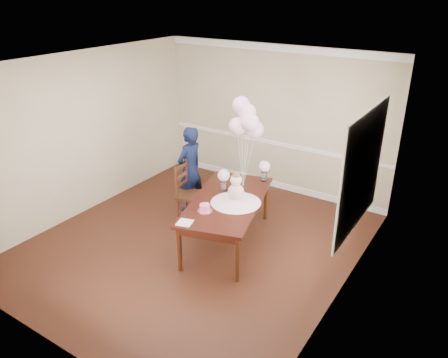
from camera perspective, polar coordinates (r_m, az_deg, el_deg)
floor at (r=6.79m, az=-3.79°, el=-8.35°), size 4.50×5.00×0.00m
ceiling at (r=5.81m, az=-4.54°, el=14.74°), size 4.50×5.00×0.02m
wall_back at (r=8.19m, az=6.50°, el=7.75°), size 4.50×0.02×2.70m
wall_front at (r=4.65m, az=-23.08°, el=-7.57°), size 4.50×0.02×2.70m
wall_left at (r=7.67m, az=-17.78°, el=5.59°), size 0.02×5.00×2.70m
wall_right at (r=5.24m, az=15.99°, el=-2.80°), size 0.02×5.00×2.70m
chair_rail_trim at (r=8.32m, az=6.32°, el=4.76°), size 4.50×0.02×0.07m
crown_molding at (r=7.92m, az=6.91°, el=16.65°), size 4.50×0.02×0.12m
baseboard_trim at (r=8.63m, az=6.07°, el=-0.51°), size 4.50×0.02×0.12m
window_frame at (r=5.61m, az=17.61°, el=1.05°), size 0.02×1.66×1.56m
window_blinds at (r=5.61m, az=17.44°, el=1.09°), size 0.01×1.50×1.40m
dining_table_top at (r=6.46m, az=0.42°, el=-2.90°), size 1.46×2.13×0.05m
table_apron at (r=6.50m, az=0.42°, el=-3.47°), size 1.34×2.01×0.10m
table_leg_fl at (r=6.04m, az=-5.84°, el=-9.13°), size 0.08×0.08×0.68m
table_leg_fr at (r=5.81m, az=1.72°, el=-10.49°), size 0.08×0.08×0.68m
table_leg_bl at (r=7.50m, az=-0.60°, el=-1.99°), size 0.08×0.08×0.68m
table_leg_br at (r=7.31m, az=5.51°, el=-2.81°), size 0.08×0.08×0.68m
baby_skirt at (r=6.35m, az=1.55°, el=-2.68°), size 0.91×0.91×0.10m
baby_torso at (r=6.29m, az=1.56°, el=-1.66°), size 0.23×0.23×0.23m
baby_head at (r=6.22m, az=1.58°, el=-0.12°), size 0.17×0.17×0.17m
baby_hair at (r=6.19m, az=1.59°, el=0.37°), size 0.12×0.12×0.12m
cake_platter at (r=6.14m, az=-2.51°, el=-4.19°), size 0.26×0.26×0.01m
birthday_cake at (r=6.11m, az=-2.52°, el=-3.76°), size 0.18×0.18×0.10m
cake_flower_a at (r=6.08m, az=-2.53°, el=-3.23°), size 0.03×0.03×0.03m
cake_flower_b at (r=6.09m, az=-2.21°, el=-3.19°), size 0.03×0.03×0.03m
rose_vase_near at (r=6.71m, az=-0.05°, el=-0.87°), size 0.12×0.12×0.16m
roses_near at (r=6.63m, az=-0.05°, el=0.50°), size 0.18×0.18×0.18m
rose_vase_far at (r=7.06m, az=5.23°, el=0.36°), size 0.12×0.12×0.16m
roses_far at (r=6.99m, az=5.29°, el=1.67°), size 0.18×0.18×0.18m
napkin at (r=5.87m, az=-5.13°, el=-5.69°), size 0.24×0.24×0.01m
balloon_weight at (r=6.89m, az=2.48°, el=-0.82°), size 0.05×0.05×0.02m
balloon_a at (r=6.56m, az=1.81°, el=6.92°), size 0.27×0.27×0.27m
balloon_b at (r=6.44m, az=3.38°, el=7.46°), size 0.27×0.27×0.27m
balloon_c at (r=6.57m, az=3.05°, el=8.68°), size 0.27×0.27×0.27m
balloon_d at (r=6.59m, az=2.28°, el=9.61°), size 0.27×0.27×0.27m
balloon_e at (r=6.59m, az=4.03°, el=6.51°), size 0.27×0.27×0.27m
balloon_ribbon_a at (r=6.74m, az=2.14°, el=2.38°), size 0.09×0.03×0.81m
balloon_ribbon_b at (r=6.67m, az=2.90°, el=2.60°), size 0.11×0.02×0.91m
balloon_ribbon_c at (r=6.73m, az=2.74°, el=3.24°), size 0.01×0.09×1.01m
balloon_ribbon_d at (r=6.73m, az=2.37°, el=3.69°), size 0.11×0.08×1.10m
balloon_ribbon_e at (r=6.75m, az=3.22°, el=2.19°), size 0.11×0.11×0.75m
dining_chair_seat at (r=7.24m, az=-4.17°, el=-2.17°), size 0.49×0.49×0.05m
chair_leg_fl at (r=7.29m, az=-5.98°, el=-4.08°), size 0.04×0.04×0.42m
chair_leg_fr at (r=7.14m, az=-3.53°, el=-4.64°), size 0.04×0.04×0.42m
chair_leg_bl at (r=7.56m, az=-4.67°, el=-2.95°), size 0.04×0.04×0.42m
chair_leg_br at (r=7.41m, az=-2.29°, el=-3.46°), size 0.04×0.04×0.42m
chair_back_post_l at (r=7.07m, az=-6.29°, el=-0.41°), size 0.04×0.04×0.54m
chair_back_post_r at (r=7.35m, az=-4.94°, el=0.63°), size 0.04×0.04×0.54m
chair_slat_low at (r=7.26m, az=-5.56°, el=-0.72°), size 0.09×0.39×0.05m
chair_slat_mid at (r=7.20m, az=-5.61°, el=0.40°), size 0.09×0.39×0.05m
chair_slat_top at (r=7.14m, az=-5.66°, el=1.54°), size 0.09×0.39×0.05m
woman at (r=7.46m, az=-4.49°, el=1.26°), size 0.41×0.57×1.50m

